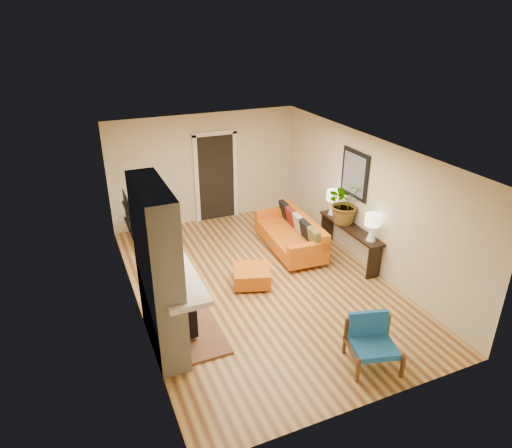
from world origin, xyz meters
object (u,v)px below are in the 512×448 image
(lamp_near, at_px, (372,224))
(lamp_far, at_px, (333,199))
(sofa, at_px, (293,234))
(blue_chair, at_px, (371,338))
(ottoman, at_px, (251,275))
(console_table, at_px, (350,233))
(dining_table, at_px, (162,217))
(houseplant, at_px, (346,202))

(lamp_near, bearing_deg, lamp_far, 90.00)
(lamp_near, bearing_deg, sofa, 120.08)
(sofa, bearing_deg, blue_chair, -99.22)
(blue_chair, xyz_separation_m, lamp_far, (1.44, 3.42, 0.67))
(blue_chair, bearing_deg, lamp_far, 67.11)
(ottoman, xyz_separation_m, console_table, (2.24, 0.15, 0.38))
(sofa, bearing_deg, lamp_near, -59.92)
(blue_chair, relative_size, console_table, 0.46)
(console_table, bearing_deg, dining_table, 145.37)
(sofa, height_order, lamp_near, lamp_near)
(sofa, xyz_separation_m, lamp_near, (0.87, -1.50, 0.71))
(ottoman, bearing_deg, sofa, 35.35)
(lamp_near, bearing_deg, console_table, 90.00)
(blue_chair, xyz_separation_m, lamp_near, (1.44, 2.06, 0.67))
(houseplant, bearing_deg, sofa, 144.67)
(sofa, height_order, console_table, sofa)
(blue_chair, relative_size, lamp_near, 1.56)
(ottoman, xyz_separation_m, lamp_near, (2.24, -0.52, 0.87))
(ottoman, relative_size, console_table, 0.46)
(sofa, bearing_deg, ottoman, -144.65)
(sofa, height_order, lamp_far, lamp_far)
(blue_chair, bearing_deg, dining_table, 110.61)
(blue_chair, relative_size, houseplant, 0.95)
(ottoman, xyz_separation_m, houseplant, (2.23, 0.37, 0.98))
(sofa, distance_m, lamp_far, 1.13)
(sofa, height_order, ottoman, sofa)
(blue_chair, bearing_deg, ottoman, 107.10)
(dining_table, bearing_deg, lamp_near, -41.72)
(sofa, bearing_deg, houseplant, -35.33)
(ottoman, xyz_separation_m, dining_table, (-1.10, 2.45, 0.39))
(dining_table, xyz_separation_m, lamp_far, (3.34, -1.61, 0.47))
(lamp_near, bearing_deg, houseplant, 90.64)
(ottoman, relative_size, dining_table, 0.50)
(lamp_far, bearing_deg, houseplant, -91.21)
(dining_table, xyz_separation_m, lamp_near, (3.34, -2.97, 0.47))
(lamp_far, bearing_deg, sofa, 171.20)
(lamp_far, distance_m, houseplant, 0.49)
(ottoman, bearing_deg, blue_chair, -72.90)
(blue_chair, height_order, houseplant, houseplant)
(lamp_near, xyz_separation_m, lamp_far, (0.00, 1.36, 0.00))
(dining_table, bearing_deg, sofa, -30.91)
(sofa, xyz_separation_m, ottoman, (-1.37, -0.97, -0.15))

